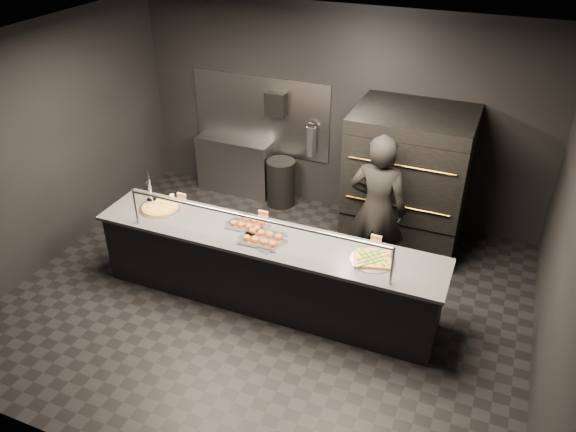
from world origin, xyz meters
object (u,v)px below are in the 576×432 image
object	(u,v)px
service_counter	(266,269)
pizza_oven	(408,180)
slider_tray_b	(263,238)
trash_bin	(281,183)
prep_shelf	(235,166)
slider_tray_a	(248,223)
towel_dispenser	(276,104)
beer_tap	(151,195)
round_pizza	(160,207)
fire_extinguisher	(311,141)
square_pizza	(373,259)
worker	(377,210)

from	to	relation	value
service_counter	pizza_oven	bearing A→B (deg)	57.73
slider_tray_b	trash_bin	distance (m)	2.49
prep_shelf	slider_tray_a	size ratio (longest dim) A/B	2.29
service_counter	towel_dispenser	size ratio (longest dim) A/B	11.71
slider_tray_a	beer_tap	bearing A→B (deg)	-179.32
towel_dispenser	trash_bin	size ratio (longest dim) A/B	0.48
round_pizza	slider_tray_a	xyz separation A→B (m)	(1.16, 0.06, 0.01)
slider_tray_a	slider_tray_b	size ratio (longest dim) A/B	0.95
slider_tray_a	fire_extinguisher	bearing A→B (deg)	91.62
slider_tray_b	slider_tray_a	bearing A→B (deg)	142.58
square_pizza	trash_bin	world-z (taller)	square_pizza
pizza_oven	towel_dispenser	world-z (taller)	pizza_oven
pizza_oven	worker	size ratio (longest dim) A/B	0.98
pizza_oven	fire_extinguisher	distance (m)	1.63
slider_tray_b	square_pizza	distance (m)	1.24
service_counter	towel_dispenser	world-z (taller)	towel_dispenser
beer_tap	square_pizza	size ratio (longest dim) A/B	0.98
square_pizza	service_counter	bearing A→B (deg)	-179.07
pizza_oven	slider_tray_b	bearing A→B (deg)	-121.27
pizza_oven	fire_extinguisher	world-z (taller)	pizza_oven
towel_dispenser	fire_extinguisher	distance (m)	0.74
beer_tap	slider_tray_a	distance (m)	1.32
service_counter	slider_tray_b	world-z (taller)	service_counter
fire_extinguisher	beer_tap	xyz separation A→B (m)	(-1.25, -2.27, -0.00)
round_pizza	trash_bin	distance (m)	2.32
fire_extinguisher	worker	distance (m)	1.99
towel_dispenser	worker	xyz separation A→B (m)	(1.93, -1.42, -0.58)
service_counter	prep_shelf	world-z (taller)	service_counter
service_counter	towel_dispenser	xyz separation A→B (m)	(-0.90, 2.39, 1.09)
towel_dispenser	slider_tray_b	world-z (taller)	towel_dispenser
prep_shelf	beer_tap	size ratio (longest dim) A/B	2.54
towel_dispenser	trash_bin	xyz separation A→B (m)	(0.14, -0.17, -1.19)
service_counter	slider_tray_a	distance (m)	0.58
towel_dispenser	worker	world-z (taller)	worker
towel_dispenser	beer_tap	bearing A→B (deg)	-107.18
pizza_oven	trash_bin	world-z (taller)	pizza_oven
towel_dispenser	slider_tray_a	bearing A→B (deg)	-74.73
beer_tap	fire_extinguisher	bearing A→B (deg)	61.20
pizza_oven	square_pizza	world-z (taller)	pizza_oven
prep_shelf	towel_dispenser	bearing A→B (deg)	5.71
square_pizza	worker	world-z (taller)	worker
fire_extinguisher	beer_tap	bearing A→B (deg)	-118.80
fire_extinguisher	worker	bearing A→B (deg)	-46.00
fire_extinguisher	round_pizza	size ratio (longest dim) A/B	0.98
service_counter	fire_extinguisher	world-z (taller)	service_counter
pizza_oven	beer_tap	size ratio (longest dim) A/B	4.04
towel_dispenser	beer_tap	distance (m)	2.42
slider_tray_a	trash_bin	size ratio (longest dim) A/B	0.72
square_pizza	trash_bin	xyz separation A→B (m)	(-1.99, 2.20, -0.57)
prep_shelf	worker	distance (m)	3.00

